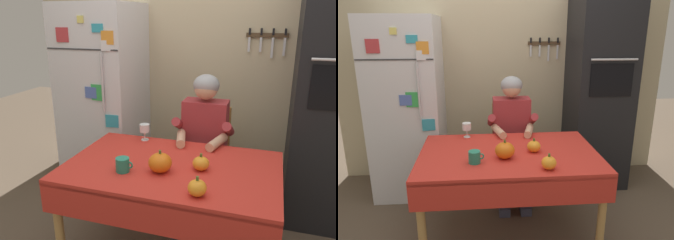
% 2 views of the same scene
% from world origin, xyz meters
% --- Properties ---
extents(back_wall_assembly, '(3.70, 0.13, 2.60)m').
position_xyz_m(back_wall_assembly, '(0.05, 1.35, 1.30)').
color(back_wall_assembly, '#BCAD89').
rests_on(back_wall_assembly, ground).
extents(refrigerator, '(0.68, 0.71, 1.80)m').
position_xyz_m(refrigerator, '(-0.95, 0.96, 0.90)').
color(refrigerator, silver).
rests_on(refrigerator, ground).
extents(wall_oven, '(0.60, 0.64, 2.10)m').
position_xyz_m(wall_oven, '(1.05, 1.00, 1.05)').
color(wall_oven, black).
rests_on(wall_oven, ground).
extents(dining_table, '(1.40, 0.90, 0.74)m').
position_xyz_m(dining_table, '(0.00, 0.08, 0.66)').
color(dining_table, tan).
rests_on(dining_table, ground).
extents(chair_behind_person, '(0.40, 0.40, 0.93)m').
position_xyz_m(chair_behind_person, '(0.09, 0.87, 0.51)').
color(chair_behind_person, '#9E6B33').
rests_on(chair_behind_person, ground).
extents(seated_person, '(0.47, 0.55, 1.25)m').
position_xyz_m(seated_person, '(0.09, 0.68, 0.74)').
color(seated_person, '#38384C').
rests_on(seated_person, ground).
extents(coffee_mug, '(0.12, 0.09, 0.09)m').
position_xyz_m(coffee_mug, '(-0.27, -0.09, 0.79)').
color(coffee_mug, '#237F66').
rests_on(coffee_mug, dining_table).
extents(wine_glass, '(0.08, 0.08, 0.13)m').
position_xyz_m(wine_glass, '(-0.34, 0.48, 0.83)').
color(wine_glass, white).
rests_on(wine_glass, dining_table).
extents(pumpkin_large, '(0.15, 0.15, 0.15)m').
position_xyz_m(pumpkin_large, '(-0.04, -0.02, 0.80)').
color(pumpkin_large, orange).
rests_on(pumpkin_large, dining_table).
extents(pumpkin_medium, '(0.10, 0.10, 0.12)m').
position_xyz_m(pumpkin_medium, '(0.25, -0.24, 0.79)').
color(pumpkin_medium, orange).
rests_on(pumpkin_medium, dining_table).
extents(pumpkin_small, '(0.11, 0.11, 0.11)m').
position_xyz_m(pumpkin_small, '(0.20, 0.08, 0.79)').
color(pumpkin_small, orange).
rests_on(pumpkin_small, dining_table).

